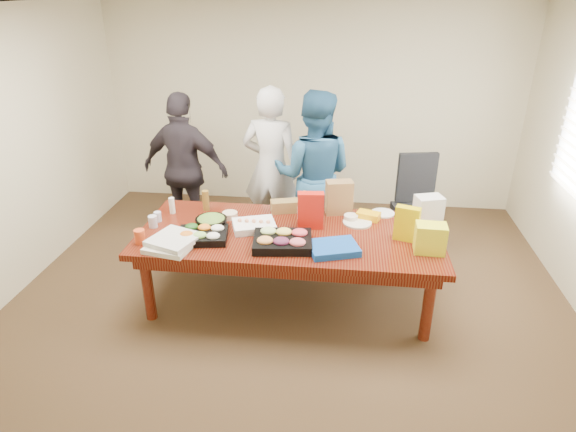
# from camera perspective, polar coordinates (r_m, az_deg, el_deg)

# --- Properties ---
(floor) EXTENTS (5.50, 5.00, 0.02)m
(floor) POSITION_cam_1_polar(r_m,az_deg,el_deg) (4.93, 0.17, -9.79)
(floor) COLOR #47301E
(floor) RESTS_ON ground
(ceiling) EXTENTS (5.50, 5.00, 0.02)m
(ceiling) POSITION_cam_1_polar(r_m,az_deg,el_deg) (4.04, 0.22, 23.65)
(ceiling) COLOR white
(ceiling) RESTS_ON wall_back
(wall_back) EXTENTS (5.50, 0.04, 2.70)m
(wall_back) POSITION_cam_1_polar(r_m,az_deg,el_deg) (6.69, 2.74, 12.54)
(wall_back) COLOR beige
(wall_back) RESTS_ON floor
(wall_front) EXTENTS (5.50, 0.04, 2.70)m
(wall_front) POSITION_cam_1_polar(r_m,az_deg,el_deg) (2.16, -7.93, -18.10)
(wall_front) COLOR beige
(wall_front) RESTS_ON floor
(conference_table) EXTENTS (2.80, 1.20, 0.75)m
(conference_table) POSITION_cam_1_polar(r_m,az_deg,el_deg) (4.72, 0.18, -5.97)
(conference_table) COLOR #4C1C0F
(conference_table) RESTS_ON floor
(office_chair) EXTENTS (0.64, 0.64, 1.07)m
(office_chair) POSITION_cam_1_polar(r_m,az_deg,el_deg) (5.74, 14.73, 0.91)
(office_chair) COLOR black
(office_chair) RESTS_ON floor
(person_center) EXTENTS (0.74, 0.54, 1.87)m
(person_center) POSITION_cam_1_polar(r_m,az_deg,el_deg) (5.62, -1.97, 5.65)
(person_center) COLOR silver
(person_center) RESTS_ON floor
(person_right) EXTENTS (0.95, 0.77, 1.87)m
(person_right) POSITION_cam_1_polar(r_m,az_deg,el_deg) (5.41, 2.99, 4.81)
(person_right) COLOR #25557E
(person_right) RESTS_ON floor
(person_left) EXTENTS (1.10, 0.60, 1.78)m
(person_left) POSITION_cam_1_polar(r_m,az_deg,el_deg) (5.83, -11.90, 5.37)
(person_left) COLOR #292329
(person_left) RESTS_ON floor
(veggie_tray) EXTENTS (0.49, 0.41, 0.07)m
(veggie_tray) POSITION_cam_1_polar(r_m,az_deg,el_deg) (4.48, -9.96, -2.28)
(veggie_tray) COLOR black
(veggie_tray) RESTS_ON conference_table
(fruit_tray) EXTENTS (0.55, 0.45, 0.08)m
(fruit_tray) POSITION_cam_1_polar(r_m,az_deg,el_deg) (4.30, -0.63, -3.01)
(fruit_tray) COLOR black
(fruit_tray) RESTS_ON conference_table
(sheet_cake) EXTENTS (0.46, 0.40, 0.07)m
(sheet_cake) POSITION_cam_1_polar(r_m,az_deg,el_deg) (4.60, -4.00, -1.12)
(sheet_cake) COLOR white
(sheet_cake) RESTS_ON conference_table
(salad_bowl) EXTENTS (0.31, 0.31, 0.10)m
(salad_bowl) POSITION_cam_1_polar(r_m,az_deg,el_deg) (4.66, -8.96, -0.81)
(salad_bowl) COLOR black
(salad_bowl) RESTS_ON conference_table
(chip_bag_blue) EXTENTS (0.49, 0.42, 0.06)m
(chip_bag_blue) POSITION_cam_1_polar(r_m,az_deg,el_deg) (4.23, 5.33, -3.76)
(chip_bag_blue) COLOR #1148AC
(chip_bag_blue) RESTS_ON conference_table
(chip_bag_red) EXTENTS (0.25, 0.12, 0.35)m
(chip_bag_red) POSITION_cam_1_polar(r_m,az_deg,el_deg) (4.56, 2.66, 0.65)
(chip_bag_red) COLOR red
(chip_bag_red) RESTS_ON conference_table
(chip_bag_yellow) EXTENTS (0.23, 0.15, 0.32)m
(chip_bag_yellow) POSITION_cam_1_polar(r_m,az_deg,el_deg) (4.47, 13.73, -0.88)
(chip_bag_yellow) COLOR #D3B900
(chip_bag_yellow) RESTS_ON conference_table
(chip_bag_orange) EXTENTS (0.20, 0.13, 0.28)m
(chip_bag_orange) POSITION_cam_1_polar(r_m,az_deg,el_deg) (4.73, 2.65, 1.09)
(chip_bag_orange) COLOR #C6852A
(chip_bag_orange) RESTS_ON conference_table
(mayo_jar) EXTENTS (0.11, 0.11, 0.13)m
(mayo_jar) POSITION_cam_1_polar(r_m,az_deg,el_deg) (4.78, 1.60, 0.38)
(mayo_jar) COLOR white
(mayo_jar) RESTS_ON conference_table
(mustard_bottle) EXTENTS (0.07, 0.07, 0.15)m
(mustard_bottle) POSITION_cam_1_polar(r_m,az_deg,el_deg) (4.75, 3.34, 0.35)
(mustard_bottle) COLOR yellow
(mustard_bottle) RESTS_ON conference_table
(dressing_bottle) EXTENTS (0.08, 0.08, 0.21)m
(dressing_bottle) POSITION_cam_1_polar(r_m,az_deg,el_deg) (5.02, -9.60, 1.80)
(dressing_bottle) COLOR brown
(dressing_bottle) RESTS_ON conference_table
(ranch_bottle) EXTENTS (0.06, 0.06, 0.17)m
(ranch_bottle) POSITION_cam_1_polar(r_m,az_deg,el_deg) (5.02, -13.41, 1.20)
(ranch_bottle) COLOR white
(ranch_bottle) RESTS_ON conference_table
(banana_bunch) EXTENTS (0.25, 0.19, 0.07)m
(banana_bunch) POSITION_cam_1_polar(r_m,az_deg,el_deg) (4.84, 9.39, 0.04)
(banana_bunch) COLOR #F3AE08
(banana_bunch) RESTS_ON conference_table
(bread_loaf) EXTENTS (0.33, 0.21, 0.12)m
(bread_loaf) POSITION_cam_1_polar(r_m,az_deg,el_deg) (4.93, -0.25, 1.18)
(bread_loaf) COLOR olive
(bread_loaf) RESTS_ON conference_table
(kraft_bag) EXTENTS (0.29, 0.20, 0.34)m
(kraft_bag) POSITION_cam_1_polar(r_m,az_deg,el_deg) (4.89, 5.99, 2.20)
(kraft_bag) COLOR olive
(kraft_bag) RESTS_ON conference_table
(red_cup) EXTENTS (0.11, 0.11, 0.13)m
(red_cup) POSITION_cam_1_polar(r_m,az_deg,el_deg) (4.53, -16.95, -2.29)
(red_cup) COLOR #D74A1D
(red_cup) RESTS_ON conference_table
(clear_cup_a) EXTENTS (0.08, 0.08, 0.11)m
(clear_cup_a) POSITION_cam_1_polar(r_m,az_deg,el_deg) (4.79, -15.52, -0.63)
(clear_cup_a) COLOR silver
(clear_cup_a) RESTS_ON conference_table
(clear_cup_b) EXTENTS (0.08, 0.08, 0.10)m
(clear_cup_b) POSITION_cam_1_polar(r_m,az_deg,el_deg) (4.90, -14.98, -0.07)
(clear_cup_b) COLOR silver
(clear_cup_b) RESTS_ON conference_table
(pizza_box_lower) EXTENTS (0.44, 0.44, 0.04)m
(pizza_box_lower) POSITION_cam_1_polar(r_m,az_deg,el_deg) (4.40, -13.49, -3.33)
(pizza_box_lower) COLOR silver
(pizza_box_lower) RESTS_ON conference_table
(pizza_box_upper) EXTENTS (0.49, 0.49, 0.04)m
(pizza_box_upper) POSITION_cam_1_polar(r_m,az_deg,el_deg) (4.39, -13.17, -2.68)
(pizza_box_upper) COLOR silver
(pizza_box_upper) RESTS_ON pizza_box_lower
(plate_a) EXTENTS (0.30, 0.30, 0.02)m
(plate_a) POSITION_cam_1_polar(r_m,az_deg,el_deg) (4.76, 8.11, -0.75)
(plate_a) COLOR silver
(plate_a) RESTS_ON conference_table
(plate_b) EXTENTS (0.24, 0.24, 0.01)m
(plate_b) POSITION_cam_1_polar(r_m,az_deg,el_deg) (5.00, 11.02, 0.34)
(plate_b) COLOR white
(plate_b) RESTS_ON conference_table
(dip_bowl_a) EXTENTS (0.15, 0.15, 0.05)m
(dip_bowl_a) POSITION_cam_1_polar(r_m,az_deg,el_deg) (4.80, 7.36, -0.19)
(dip_bowl_a) COLOR beige
(dip_bowl_a) RESTS_ON conference_table
(dip_bowl_b) EXTENTS (0.19, 0.19, 0.06)m
(dip_bowl_b) POSITION_cam_1_polar(r_m,az_deg,el_deg) (4.84, -6.81, 0.10)
(dip_bowl_b) COLOR beige
(dip_bowl_b) RESTS_ON conference_table
(grocery_bag_white) EXTENTS (0.29, 0.24, 0.27)m
(grocery_bag_white) POSITION_cam_1_polar(r_m,az_deg,el_deg) (4.87, 16.09, 0.75)
(grocery_bag_white) COLOR white
(grocery_bag_white) RESTS_ON conference_table
(grocery_bag_yellow) EXTENTS (0.26, 0.19, 0.26)m
(grocery_bag_yellow) POSITION_cam_1_polar(r_m,az_deg,el_deg) (4.33, 16.29, -2.52)
(grocery_bag_yellow) COLOR yellow
(grocery_bag_yellow) RESTS_ON conference_table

